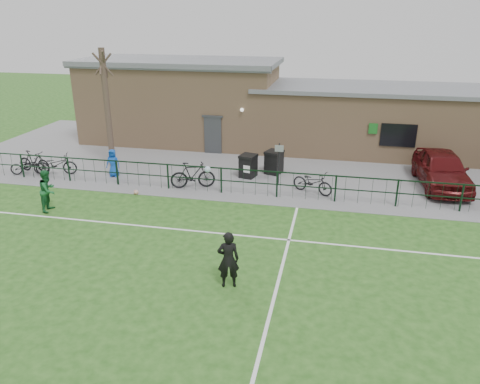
% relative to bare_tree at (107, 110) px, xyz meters
% --- Properties ---
extents(ground, '(90.00, 90.00, 0.00)m').
position_rel_bare_tree_xyz_m(ground, '(8.00, -10.50, -3.00)').
color(ground, '#224F17').
rests_on(ground, ground).
extents(paving_strip, '(34.00, 13.00, 0.02)m').
position_rel_bare_tree_xyz_m(paving_strip, '(8.00, 3.00, -2.99)').
color(paving_strip, slate).
rests_on(paving_strip, ground).
extents(pitch_line_touch, '(28.00, 0.10, 0.01)m').
position_rel_bare_tree_xyz_m(pitch_line_touch, '(8.00, -2.70, -3.00)').
color(pitch_line_touch, white).
rests_on(pitch_line_touch, ground).
extents(pitch_line_mid, '(28.00, 0.10, 0.01)m').
position_rel_bare_tree_xyz_m(pitch_line_mid, '(8.00, -6.50, -3.00)').
color(pitch_line_mid, white).
rests_on(pitch_line_mid, ground).
extents(pitch_line_perp, '(0.10, 16.00, 0.01)m').
position_rel_bare_tree_xyz_m(pitch_line_perp, '(10.00, -10.50, -3.00)').
color(pitch_line_perp, white).
rests_on(pitch_line_perp, ground).
extents(perimeter_fence, '(28.00, 0.10, 1.20)m').
position_rel_bare_tree_xyz_m(perimeter_fence, '(8.00, -2.50, -2.40)').
color(perimeter_fence, black).
rests_on(perimeter_fence, ground).
extents(bare_tree, '(0.30, 0.30, 6.00)m').
position_rel_bare_tree_xyz_m(bare_tree, '(0.00, 0.00, 0.00)').
color(bare_tree, '#433228').
rests_on(bare_tree, ground).
extents(wheelie_bin_left, '(0.85, 0.92, 1.03)m').
position_rel_bare_tree_xyz_m(wheelie_bin_left, '(7.26, -0.13, -2.46)').
color(wheelie_bin_left, black).
rests_on(wheelie_bin_left, paving_strip).
extents(wheelie_bin_right, '(0.93, 0.99, 1.07)m').
position_rel_bare_tree_xyz_m(wheelie_bin_right, '(8.41, 0.67, -2.44)').
color(wheelie_bin_right, black).
rests_on(wheelie_bin_right, paving_strip).
extents(sign_post, '(0.07, 0.07, 2.00)m').
position_rel_bare_tree_xyz_m(sign_post, '(8.86, -0.93, -1.98)').
color(sign_post, black).
rests_on(sign_post, paving_strip).
extents(car_maroon, '(2.31, 5.02, 1.66)m').
position_rel_bare_tree_xyz_m(car_maroon, '(16.21, 0.44, -2.15)').
color(car_maroon, '#4F0E0F').
rests_on(car_maroon, paving_strip).
extents(bicycle_a, '(1.78, 1.10, 0.88)m').
position_rel_bare_tree_xyz_m(bicycle_a, '(-3.53, -2.07, -2.54)').
color(bicycle_a, black).
rests_on(bicycle_a, paving_strip).
extents(bicycle_b, '(1.86, 0.71, 1.09)m').
position_rel_bare_tree_xyz_m(bicycle_b, '(-3.44, -1.65, -2.43)').
color(bicycle_b, black).
rests_on(bicycle_b, paving_strip).
extents(bicycle_c, '(2.11, 1.28, 1.05)m').
position_rel_bare_tree_xyz_m(bicycle_c, '(-2.11, -1.81, -2.46)').
color(bicycle_c, black).
rests_on(bicycle_c, paving_strip).
extents(bicycle_d, '(2.12, 1.24, 1.23)m').
position_rel_bare_tree_xyz_m(bicycle_d, '(5.07, -2.18, -2.37)').
color(bicycle_d, black).
rests_on(bicycle_d, paving_strip).
extents(bicycle_e, '(2.03, 1.42, 1.01)m').
position_rel_bare_tree_xyz_m(bicycle_e, '(10.49, -1.68, -2.47)').
color(bicycle_e, black).
rests_on(bicycle_e, paving_strip).
extents(spectator_child, '(0.71, 0.51, 1.36)m').
position_rel_bare_tree_xyz_m(spectator_child, '(0.77, -1.44, -2.30)').
color(spectator_child, '#134EB7').
rests_on(spectator_child, paving_strip).
extents(goalkeeper_kick, '(2.02, 3.77, 2.55)m').
position_rel_bare_tree_xyz_m(goalkeeper_kick, '(8.55, -9.77, -2.08)').
color(goalkeeper_kick, black).
rests_on(goalkeeper_kick, ground).
extents(outfield_player, '(0.73, 0.90, 1.72)m').
position_rel_bare_tree_xyz_m(outfield_player, '(0.13, -5.84, -2.14)').
color(outfield_player, '#1C622F').
rests_on(outfield_player, ground).
extents(ball_ground, '(0.22, 0.22, 0.22)m').
position_rel_bare_tree_xyz_m(ball_ground, '(2.84, -3.49, -2.89)').
color(ball_ground, silver).
rests_on(ball_ground, ground).
extents(clubhouse, '(24.25, 5.40, 4.96)m').
position_rel_bare_tree_xyz_m(clubhouse, '(7.12, 6.00, -0.78)').
color(clubhouse, tan).
rests_on(clubhouse, ground).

